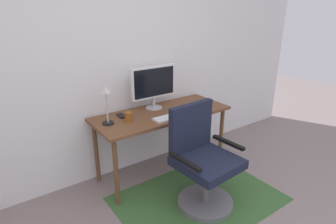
{
  "coord_description": "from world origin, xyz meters",
  "views": [
    {
      "loc": [
        -1.01,
        -0.44,
        1.75
      ],
      "look_at": [
        0.43,
        1.58,
        0.81
      ],
      "focal_mm": 29.74,
      "sensor_mm": 36.0,
      "label": 1
    }
  ],
  "objects_px": {
    "keyboard": "(173,116)",
    "office_chair": "(202,165)",
    "monitor": "(154,84)",
    "computer_mouse": "(194,110)",
    "coffee_cup": "(128,117)",
    "desk": "(162,119)",
    "cell_phone": "(121,116)",
    "desk_lamp": "(106,98)"
  },
  "relations": [
    {
      "from": "keyboard",
      "to": "office_chair",
      "type": "distance_m",
      "value": 0.57
    },
    {
      "from": "monitor",
      "to": "computer_mouse",
      "type": "height_order",
      "value": "monitor"
    },
    {
      "from": "computer_mouse",
      "to": "coffee_cup",
      "type": "relative_size",
      "value": 1.07
    },
    {
      "from": "desk",
      "to": "office_chair",
      "type": "bearing_deg",
      "value": -90.35
    },
    {
      "from": "desk",
      "to": "office_chair",
      "type": "relative_size",
      "value": 1.53
    },
    {
      "from": "coffee_cup",
      "to": "monitor",
      "type": "bearing_deg",
      "value": 23.92
    },
    {
      "from": "monitor",
      "to": "computer_mouse",
      "type": "xyz_separation_m",
      "value": [
        0.29,
        -0.33,
        -0.26
      ]
    },
    {
      "from": "cell_phone",
      "to": "desk_lamp",
      "type": "distance_m",
      "value": 0.33
    },
    {
      "from": "desk_lamp",
      "to": "computer_mouse",
      "type": "bearing_deg",
      "value": -13.2
    },
    {
      "from": "office_chair",
      "to": "keyboard",
      "type": "bearing_deg",
      "value": 84.23
    },
    {
      "from": "desk_lamp",
      "to": "cell_phone",
      "type": "bearing_deg",
      "value": 29.4
    },
    {
      "from": "desk",
      "to": "monitor",
      "type": "bearing_deg",
      "value": 90.25
    },
    {
      "from": "cell_phone",
      "to": "computer_mouse",
      "type": "bearing_deg",
      "value": -20.17
    },
    {
      "from": "keyboard",
      "to": "coffee_cup",
      "type": "height_order",
      "value": "coffee_cup"
    },
    {
      "from": "keyboard",
      "to": "coffee_cup",
      "type": "relative_size",
      "value": 4.43
    },
    {
      "from": "desk",
      "to": "cell_phone",
      "type": "bearing_deg",
      "value": 160.71
    },
    {
      "from": "desk",
      "to": "computer_mouse",
      "type": "relative_size",
      "value": 14.01
    },
    {
      "from": "computer_mouse",
      "to": "monitor",
      "type": "bearing_deg",
      "value": 131.49
    },
    {
      "from": "desk",
      "to": "cell_phone",
      "type": "distance_m",
      "value": 0.44
    },
    {
      "from": "computer_mouse",
      "to": "keyboard",
      "type": "bearing_deg",
      "value": -177.33
    },
    {
      "from": "keyboard",
      "to": "computer_mouse",
      "type": "xyz_separation_m",
      "value": [
        0.28,
        0.01,
        0.01
      ]
    },
    {
      "from": "desk",
      "to": "keyboard",
      "type": "distance_m",
      "value": 0.2
    },
    {
      "from": "desk_lamp",
      "to": "monitor",
      "type": "bearing_deg",
      "value": 11.43
    },
    {
      "from": "desk",
      "to": "computer_mouse",
      "type": "distance_m",
      "value": 0.35
    },
    {
      "from": "desk",
      "to": "office_chair",
      "type": "xyz_separation_m",
      "value": [
        -0.0,
        -0.66,
        -0.23
      ]
    },
    {
      "from": "desk",
      "to": "monitor",
      "type": "height_order",
      "value": "monitor"
    },
    {
      "from": "monitor",
      "to": "cell_phone",
      "type": "height_order",
      "value": "monitor"
    },
    {
      "from": "keyboard",
      "to": "desk_lamp",
      "type": "height_order",
      "value": "desk_lamp"
    },
    {
      "from": "desk",
      "to": "coffee_cup",
      "type": "bearing_deg",
      "value": -176.33
    },
    {
      "from": "desk",
      "to": "coffee_cup",
      "type": "height_order",
      "value": "coffee_cup"
    },
    {
      "from": "cell_phone",
      "to": "coffee_cup",
      "type": "bearing_deg",
      "value": -87.22
    },
    {
      "from": "desk_lamp",
      "to": "office_chair",
      "type": "bearing_deg",
      "value": -49.59
    },
    {
      "from": "office_chair",
      "to": "monitor",
      "type": "bearing_deg",
      "value": 85.84
    },
    {
      "from": "computer_mouse",
      "to": "office_chair",
      "type": "distance_m",
      "value": 0.65
    },
    {
      "from": "computer_mouse",
      "to": "office_chair",
      "type": "xyz_separation_m",
      "value": [
        -0.29,
        -0.49,
        -0.33
      ]
    },
    {
      "from": "desk",
      "to": "office_chair",
      "type": "height_order",
      "value": "office_chair"
    },
    {
      "from": "office_chair",
      "to": "computer_mouse",
      "type": "bearing_deg",
      "value": 55.05
    },
    {
      "from": "desk",
      "to": "office_chair",
      "type": "distance_m",
      "value": 0.7
    },
    {
      "from": "desk_lamp",
      "to": "office_chair",
      "type": "distance_m",
      "value": 1.07
    },
    {
      "from": "desk",
      "to": "monitor",
      "type": "xyz_separation_m",
      "value": [
        -0.0,
        0.15,
        0.35
      ]
    },
    {
      "from": "cell_phone",
      "to": "office_chair",
      "type": "xyz_separation_m",
      "value": [
        0.4,
        -0.8,
        -0.31
      ]
    },
    {
      "from": "desk_lamp",
      "to": "keyboard",
      "type": "bearing_deg",
      "value": -19.96
    }
  ]
}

